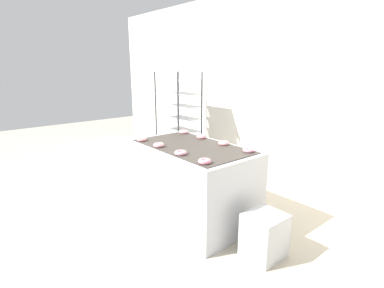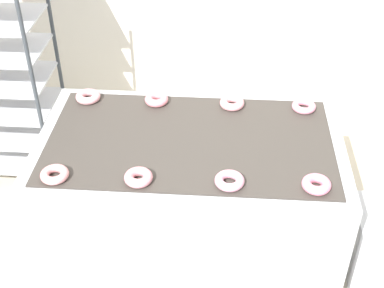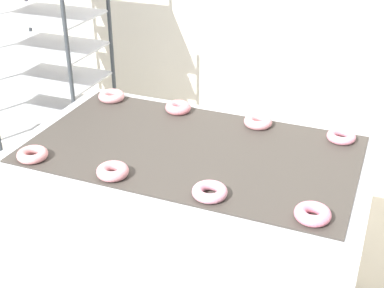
# 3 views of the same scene
# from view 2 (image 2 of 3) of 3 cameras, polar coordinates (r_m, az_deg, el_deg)

# --- Properties ---
(fryer_machine) EXTENTS (1.47, 0.87, 0.87)m
(fryer_machine) POSITION_cam_2_polar(r_m,az_deg,el_deg) (2.83, -0.21, -6.68)
(fryer_machine) COLOR #B7BABF
(fryer_machine) RESTS_ON ground_plane
(glaze_bin) EXTENTS (0.33, 0.35, 0.43)m
(glaze_bin) POSITION_cam_2_polar(r_m,az_deg,el_deg) (3.13, 19.48, -9.88)
(glaze_bin) COLOR #B7BABF
(glaze_bin) RESTS_ON ground_plane
(donut_near_left) EXTENTS (0.12, 0.12, 0.04)m
(donut_near_left) POSITION_cam_2_polar(r_m,az_deg,el_deg) (2.40, -14.45, -3.17)
(donut_near_left) COLOR #D68888
(donut_near_left) RESTS_ON fryer_machine
(donut_near_midleft) EXTENTS (0.12, 0.12, 0.04)m
(donut_near_midleft) POSITION_cam_2_polar(r_m,az_deg,el_deg) (2.31, -5.74, -3.56)
(donut_near_midleft) COLOR #D1848B
(donut_near_midleft) RESTS_ON fryer_machine
(donut_near_midright) EXTENTS (0.13, 0.13, 0.04)m
(donut_near_midright) POSITION_cam_2_polar(r_m,az_deg,el_deg) (2.29, 4.02, -3.93)
(donut_near_midright) COLOR pink
(donut_near_midright) RESTS_ON fryer_machine
(donut_near_right) EXTENTS (0.13, 0.13, 0.04)m
(donut_near_right) POSITION_cam_2_polar(r_m,az_deg,el_deg) (2.33, 13.13, -4.21)
(donut_near_right) COLOR pink
(donut_near_right) RESTS_ON fryer_machine
(donut_far_left) EXTENTS (0.13, 0.13, 0.04)m
(donut_far_left) POSITION_cam_2_polar(r_m,az_deg,el_deg) (2.89, -11.02, 4.99)
(donut_far_left) COLOR pink
(donut_far_left) RESTS_ON fryer_machine
(donut_far_midleft) EXTENTS (0.12, 0.12, 0.04)m
(donut_far_midleft) POSITION_cam_2_polar(r_m,az_deg,el_deg) (2.82, -3.80, 4.77)
(donut_far_midleft) COLOR pink
(donut_far_midleft) RESTS_ON fryer_machine
(donut_far_midright) EXTENTS (0.13, 0.13, 0.04)m
(donut_far_midright) POSITION_cam_2_polar(r_m,az_deg,el_deg) (2.79, 4.29, 4.39)
(donut_far_midright) COLOR pink
(donut_far_midright) RESTS_ON fryer_machine
(donut_far_right) EXTENTS (0.12, 0.12, 0.04)m
(donut_far_right) POSITION_cam_2_polar(r_m,az_deg,el_deg) (2.82, 11.85, 3.95)
(donut_far_right) COLOR pink
(donut_far_right) RESTS_ON fryer_machine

